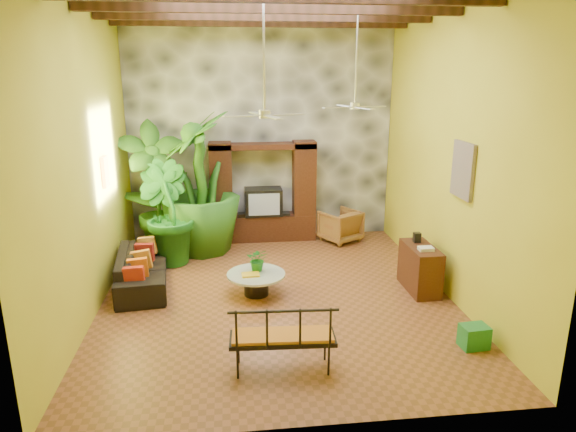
{
  "coord_description": "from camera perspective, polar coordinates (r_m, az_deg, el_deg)",
  "views": [
    {
      "loc": [
        -0.78,
        -8.31,
        3.86
      ],
      "look_at": [
        0.23,
        0.2,
        1.4
      ],
      "focal_mm": 32.0,
      "sensor_mm": 36.0,
      "label": 1
    }
  ],
  "objects": [
    {
      "name": "ceiling_fan_back",
      "position": [
        9.82,
        7.48,
        13.22
      ],
      "size": [
        1.28,
        1.28,
        1.86
      ],
      "color": "silver",
      "rests_on": "ceiling"
    },
    {
      "name": "entertainment_center",
      "position": [
        11.84,
        -2.77,
        1.85
      ],
      "size": [
        2.4,
        0.55,
        2.3
      ],
      "color": "black",
      "rests_on": "ground"
    },
    {
      "name": "left_wall",
      "position": [
        8.71,
        -21.55,
        5.93
      ],
      "size": [
        0.02,
        7.0,
        5.0
      ],
      "primitive_type": "cube",
      "color": "gold",
      "rests_on": "ground"
    },
    {
      "name": "tall_plant_b",
      "position": [
        10.64,
        -13.42,
        0.3
      ],
      "size": [
        1.49,
        1.45,
        2.11
      ],
      "primitive_type": "imported",
      "rotation": [
        0.0,
        0.0,
        2.48
      ],
      "color": "#1A641F",
      "rests_on": "ground"
    },
    {
      "name": "right_wall",
      "position": [
        9.23,
        17.62,
        6.81
      ],
      "size": [
        0.02,
        7.0,
        5.0
      ],
      "primitive_type": "cube",
      "color": "gold",
      "rests_on": "ground"
    },
    {
      "name": "wicker_armchair",
      "position": [
        11.94,
        5.82,
        -1.08
      ],
      "size": [
        1.09,
        1.09,
        0.73
      ],
      "primitive_type": "imported",
      "rotation": [
        0.0,
        0.0,
        3.67
      ],
      "color": "brown",
      "rests_on": "ground"
    },
    {
      "name": "wall_art_painting",
      "position": [
        8.71,
        18.86,
        4.85
      ],
      "size": [
        0.06,
        0.7,
        0.9
      ],
      "primitive_type": "cube",
      "color": "#2B609E",
      "rests_on": "right_wall"
    },
    {
      "name": "yellow_tray",
      "position": [
        9.0,
        -4.18,
        -6.51
      ],
      "size": [
        0.31,
        0.23,
        0.03
      ],
      "primitive_type": "cube",
      "rotation": [
        0.0,
        0.0,
        0.06
      ],
      "color": "gold",
      "rests_on": "coffee_table"
    },
    {
      "name": "tall_plant_c",
      "position": [
        11.1,
        -9.8,
        3.61
      ],
      "size": [
        1.91,
        1.91,
        3.04
      ],
      "primitive_type": "imported",
      "rotation": [
        0.0,
        0.0,
        4.85
      ],
      "color": "#276019",
      "rests_on": "ground"
    },
    {
      "name": "centerpiece_plant",
      "position": [
        9.14,
        -3.36,
        -4.83
      ],
      "size": [
        0.43,
        0.39,
        0.42
      ],
      "primitive_type": "imported",
      "rotation": [
        0.0,
        0.0,
        -0.16
      ],
      "color": "#1C6A20",
      "rests_on": "coffee_table"
    },
    {
      "name": "wall_art_mask",
      "position": [
        9.73,
        -19.65,
        4.66
      ],
      "size": [
        0.06,
        0.32,
        0.55
      ],
      "primitive_type": "cube",
      "color": "gold",
      "rests_on": "left_wall"
    },
    {
      "name": "ground",
      "position": [
        9.2,
        -1.28,
        -8.79
      ],
      "size": [
        7.0,
        7.0,
        0.0
      ],
      "primitive_type": "plane",
      "color": "brown",
      "rests_on": "ground"
    },
    {
      "name": "iron_bench",
      "position": [
        6.81,
        -0.54,
        -13.08
      ],
      "size": [
        1.41,
        0.58,
        0.57
      ],
      "rotation": [
        0.0,
        0.0,
        -0.05
      ],
      "color": "black",
      "rests_on": "ground"
    },
    {
      "name": "ceiling_beams",
      "position": [
        8.4,
        -1.5,
        22.3
      ],
      "size": [
        5.95,
        5.36,
        0.22
      ],
      "color": "#321A0F",
      "rests_on": "ceiling"
    },
    {
      "name": "tall_plant_a",
      "position": [
        11.3,
        -14.58,
        3.04
      ],
      "size": [
        1.75,
        1.46,
        2.84
      ],
      "primitive_type": "imported",
      "rotation": [
        0.0,
        0.0,
        0.34
      ],
      "color": "#2B641A",
      "rests_on": "ground"
    },
    {
      "name": "coffee_table",
      "position": [
        9.15,
        -3.56,
        -7.21
      ],
      "size": [
        1.03,
        1.03,
        0.4
      ],
      "rotation": [
        0.0,
        0.0,
        0.09
      ],
      "color": "black",
      "rests_on": "ground"
    },
    {
      "name": "sofa",
      "position": [
        9.86,
        -15.89,
        -5.68
      ],
      "size": [
        1.08,
        2.27,
        0.64
      ],
      "primitive_type": "imported",
      "rotation": [
        0.0,
        0.0,
        1.68
      ],
      "color": "black",
      "rests_on": "ground"
    },
    {
      "name": "green_bin",
      "position": [
        8.01,
        19.98,
        -12.47
      ],
      "size": [
        0.41,
        0.32,
        0.33
      ],
      "primitive_type": "cube",
      "rotation": [
        0.0,
        0.0,
        0.09
      ],
      "color": "#1C6924",
      "rests_on": "ground"
    },
    {
      "name": "ceiling_fan_front",
      "position": [
        7.95,
        -2.63,
        12.7
      ],
      "size": [
        1.28,
        1.28,
        1.86
      ],
      "color": "silver",
      "rests_on": "ceiling"
    },
    {
      "name": "stone_accent_wall",
      "position": [
        11.86,
        -2.98,
        9.41
      ],
      "size": [
        5.98,
        0.1,
        4.98
      ],
      "primitive_type": "cube",
      "color": "#393C41",
      "rests_on": "ground"
    },
    {
      "name": "side_console",
      "position": [
        9.56,
        14.45,
        -5.64
      ],
      "size": [
        0.48,
        1.04,
        0.83
      ],
      "primitive_type": "cube",
      "rotation": [
        0.0,
        0.0,
        0.02
      ],
      "color": "#3E2613",
      "rests_on": "ground"
    },
    {
      "name": "back_wall",
      "position": [
        11.92,
        -2.99,
        9.45
      ],
      "size": [
        6.0,
        0.02,
        5.0
      ],
      "primitive_type": "cube",
      "color": "gold",
      "rests_on": "ground"
    }
  ]
}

